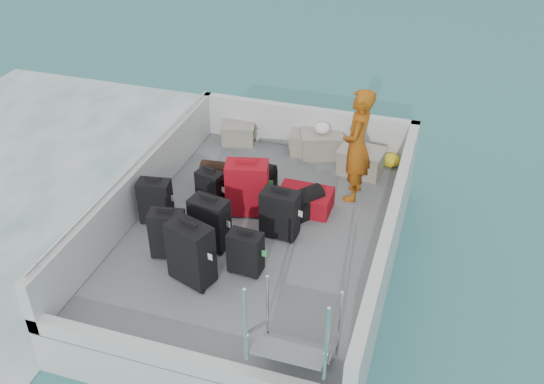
{
  "coord_description": "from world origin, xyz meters",
  "views": [
    {
      "loc": [
        2.14,
        -6.12,
        5.57
      ],
      "look_at": [
        0.07,
        0.4,
        1.0
      ],
      "focal_mm": 40.0,
      "sensor_mm": 36.0,
      "label": 1
    }
  ],
  "objects_px": {
    "crate_1": "(308,144)",
    "suitcase_4": "(210,223)",
    "suitcase_6": "(246,253)",
    "suitcase_1": "(156,202)",
    "crate_2": "(321,145)",
    "crate_3": "(361,162)",
    "suitcase_3": "(191,253)",
    "suitcase_7": "(280,214)",
    "suitcase_2": "(210,189)",
    "suitcase_0": "(168,234)",
    "suitcase_8": "(305,200)",
    "crate_0": "(238,134)",
    "passenger": "(357,146)",
    "suitcase_5": "(247,188)"
  },
  "relations": [
    {
      "from": "suitcase_8",
      "to": "crate_1",
      "type": "bearing_deg",
      "value": 13.62
    },
    {
      "from": "suitcase_2",
      "to": "crate_1",
      "type": "bearing_deg",
      "value": 77.16
    },
    {
      "from": "suitcase_8",
      "to": "crate_1",
      "type": "relative_size",
      "value": 1.33
    },
    {
      "from": "suitcase_8",
      "to": "crate_2",
      "type": "distance_m",
      "value": 1.53
    },
    {
      "from": "crate_0",
      "to": "crate_3",
      "type": "xyz_separation_m",
      "value": [
        2.13,
        -0.34,
        0.04
      ]
    },
    {
      "from": "suitcase_5",
      "to": "suitcase_6",
      "type": "height_order",
      "value": "suitcase_5"
    },
    {
      "from": "suitcase_7",
      "to": "crate_2",
      "type": "bearing_deg",
      "value": 93.07
    },
    {
      "from": "suitcase_3",
      "to": "suitcase_4",
      "type": "xyz_separation_m",
      "value": [
        -0.05,
        0.67,
        -0.05
      ]
    },
    {
      "from": "suitcase_8",
      "to": "passenger",
      "type": "bearing_deg",
      "value": -47.01
    },
    {
      "from": "suitcase_3",
      "to": "suitcase_4",
      "type": "distance_m",
      "value": 0.68
    },
    {
      "from": "suitcase_1",
      "to": "suitcase_6",
      "type": "relative_size",
      "value": 1.13
    },
    {
      "from": "crate_3",
      "to": "suitcase_8",
      "type": "bearing_deg",
      "value": -115.59
    },
    {
      "from": "suitcase_3",
      "to": "suitcase_7",
      "type": "relative_size",
      "value": 1.2
    },
    {
      "from": "crate_2",
      "to": "suitcase_2",
      "type": "bearing_deg",
      "value": -122.31
    },
    {
      "from": "crate_1",
      "to": "crate_2",
      "type": "xyz_separation_m",
      "value": [
        0.22,
        0.0,
        0.02
      ]
    },
    {
      "from": "crate_2",
      "to": "suitcase_1",
      "type": "bearing_deg",
      "value": -125.2
    },
    {
      "from": "crate_3",
      "to": "suitcase_5",
      "type": "bearing_deg",
      "value": -131.09
    },
    {
      "from": "suitcase_4",
      "to": "crate_3",
      "type": "distance_m",
      "value": 2.8
    },
    {
      "from": "suitcase_4",
      "to": "crate_1",
      "type": "distance_m",
      "value": 2.76
    },
    {
      "from": "suitcase_6",
      "to": "crate_1",
      "type": "xyz_separation_m",
      "value": [
        -0.01,
        3.03,
        -0.12
      ]
    },
    {
      "from": "suitcase_2",
      "to": "crate_2",
      "type": "relative_size",
      "value": 0.87
    },
    {
      "from": "suitcase_1",
      "to": "suitcase_3",
      "type": "relative_size",
      "value": 0.8
    },
    {
      "from": "suitcase_5",
      "to": "crate_3",
      "type": "bearing_deg",
      "value": 35.42
    },
    {
      "from": "crate_2",
      "to": "crate_3",
      "type": "height_order",
      "value": "crate_3"
    },
    {
      "from": "suitcase_5",
      "to": "crate_1",
      "type": "distance_m",
      "value": 1.89
    },
    {
      "from": "suitcase_4",
      "to": "crate_0",
      "type": "distance_m",
      "value": 2.77
    },
    {
      "from": "suitcase_0",
      "to": "suitcase_8",
      "type": "xyz_separation_m",
      "value": [
        1.36,
        1.51,
        -0.18
      ]
    },
    {
      "from": "suitcase_0",
      "to": "crate_1",
      "type": "distance_m",
      "value": 3.2
    },
    {
      "from": "passenger",
      "to": "suitcase_1",
      "type": "bearing_deg",
      "value": -59.55
    },
    {
      "from": "suitcase_8",
      "to": "crate_0",
      "type": "distance_m",
      "value": 2.18
    },
    {
      "from": "crate_1",
      "to": "suitcase_6",
      "type": "bearing_deg",
      "value": -89.8
    },
    {
      "from": "suitcase_2",
      "to": "suitcase_4",
      "type": "height_order",
      "value": "suitcase_4"
    },
    {
      "from": "suitcase_2",
      "to": "suitcase_7",
      "type": "relative_size",
      "value": 0.81
    },
    {
      "from": "suitcase_1",
      "to": "suitcase_6",
      "type": "xyz_separation_m",
      "value": [
        1.5,
        -0.61,
        -0.04
      ]
    },
    {
      "from": "crate_1",
      "to": "suitcase_7",
      "type": "bearing_deg",
      "value": -85.06
    },
    {
      "from": "suitcase_2",
      "to": "crate_1",
      "type": "xyz_separation_m",
      "value": [
        0.94,
        1.83,
        -0.1
      ]
    },
    {
      "from": "crate_0",
      "to": "crate_1",
      "type": "relative_size",
      "value": 0.92
    },
    {
      "from": "crate_1",
      "to": "passenger",
      "type": "bearing_deg",
      "value": -46.77
    },
    {
      "from": "suitcase_4",
      "to": "crate_2",
      "type": "height_order",
      "value": "suitcase_4"
    },
    {
      "from": "suitcase_3",
      "to": "suitcase_1",
      "type": "bearing_deg",
      "value": 154.45
    },
    {
      "from": "suitcase_5",
      "to": "suitcase_1",
      "type": "bearing_deg",
      "value": -165.65
    },
    {
      "from": "suitcase_0",
      "to": "crate_0",
      "type": "bearing_deg",
      "value": 83.12
    },
    {
      "from": "passenger",
      "to": "suitcase_2",
      "type": "bearing_deg",
      "value": -65.94
    },
    {
      "from": "suitcase_1",
      "to": "suitcase_8",
      "type": "xyz_separation_m",
      "value": [
        1.84,
        0.9,
        -0.18
      ]
    },
    {
      "from": "crate_2",
      "to": "crate_3",
      "type": "relative_size",
      "value": 0.99
    },
    {
      "from": "crate_1",
      "to": "crate_2",
      "type": "relative_size",
      "value": 0.89
    },
    {
      "from": "suitcase_8",
      "to": "crate_0",
      "type": "relative_size",
      "value": 1.44
    },
    {
      "from": "crate_1",
      "to": "suitcase_4",
      "type": "bearing_deg",
      "value": -102.42
    },
    {
      "from": "crate_0",
      "to": "suitcase_4",
      "type": "bearing_deg",
      "value": -77.02
    },
    {
      "from": "suitcase_1",
      "to": "suitcase_2",
      "type": "relative_size",
      "value": 1.19
    }
  ]
}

